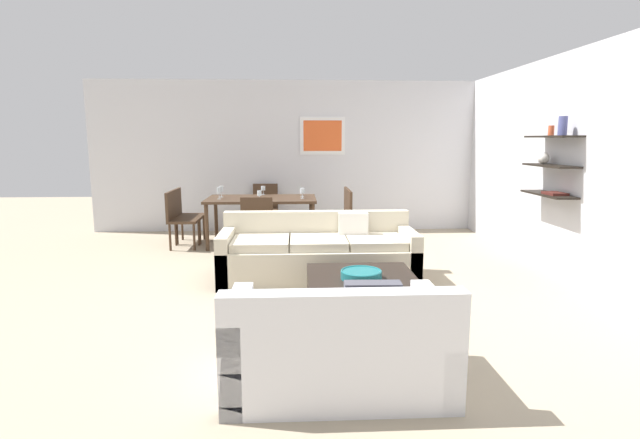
# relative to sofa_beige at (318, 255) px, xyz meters

# --- Properties ---
(ground_plane) EXTENTS (18.00, 18.00, 0.00)m
(ground_plane) POSITION_rel_sofa_beige_xyz_m (-0.03, -0.34, -0.29)
(ground_plane) COLOR tan
(back_wall_unit) EXTENTS (8.40, 0.09, 2.70)m
(back_wall_unit) POSITION_rel_sofa_beige_xyz_m (0.27, 3.19, 1.06)
(back_wall_unit) COLOR silver
(back_wall_unit) RESTS_ON ground
(right_wall_shelf_unit) EXTENTS (0.34, 8.20, 2.70)m
(right_wall_shelf_unit) POSITION_rel_sofa_beige_xyz_m (3.00, 0.26, 1.06)
(right_wall_shelf_unit) COLOR silver
(right_wall_shelf_unit) RESTS_ON ground
(sofa_beige) EXTENTS (2.31, 0.90, 0.78)m
(sofa_beige) POSITION_rel_sofa_beige_xyz_m (0.00, 0.00, 0.00)
(sofa_beige) COLOR beige
(sofa_beige) RESTS_ON ground
(loveseat_white) EXTENTS (1.49, 0.90, 0.78)m
(loveseat_white) POSITION_rel_sofa_beige_xyz_m (0.01, -2.57, 0.00)
(loveseat_white) COLOR white
(loveseat_white) RESTS_ON ground
(coffee_table) EXTENTS (1.03, 1.02, 0.38)m
(coffee_table) POSITION_rel_sofa_beige_xyz_m (0.36, -1.22, -0.10)
(coffee_table) COLOR black
(coffee_table) RESTS_ON ground
(decorative_bowl) EXTENTS (0.39, 0.39, 0.08)m
(decorative_bowl) POSITION_rel_sofa_beige_xyz_m (0.34, -1.30, 0.13)
(decorative_bowl) COLOR #19666B
(decorative_bowl) RESTS_ON coffee_table
(dining_table) EXTENTS (1.72, 0.98, 0.75)m
(dining_table) POSITION_rel_sofa_beige_xyz_m (-0.81, 1.99, 0.39)
(dining_table) COLOR #422D1E
(dining_table) RESTS_ON ground
(dining_chair_head) EXTENTS (0.44, 0.44, 0.88)m
(dining_chair_head) POSITION_rel_sofa_beige_xyz_m (-0.81, 2.89, 0.21)
(dining_chair_head) COLOR #422D1E
(dining_chair_head) RESTS_ON ground
(dining_chair_right_far) EXTENTS (0.44, 0.44, 0.88)m
(dining_chair_right_far) POSITION_rel_sofa_beige_xyz_m (0.46, 2.21, 0.21)
(dining_chair_right_far) COLOR #422D1E
(dining_chair_right_far) RESTS_ON ground
(dining_chair_right_near) EXTENTS (0.44, 0.44, 0.88)m
(dining_chair_right_near) POSITION_rel_sofa_beige_xyz_m (0.46, 1.77, 0.21)
(dining_chair_right_near) COLOR #422D1E
(dining_chair_right_near) RESTS_ON ground
(dining_chair_left_far) EXTENTS (0.44, 0.44, 0.88)m
(dining_chair_left_far) POSITION_rel_sofa_beige_xyz_m (-2.07, 2.21, 0.21)
(dining_chair_left_far) COLOR #422D1E
(dining_chair_left_far) RESTS_ON ground
(dining_chair_foot) EXTENTS (0.44, 0.44, 0.88)m
(dining_chair_foot) POSITION_rel_sofa_beige_xyz_m (-0.81, 1.10, 0.21)
(dining_chair_foot) COLOR #422D1E
(dining_chair_foot) RESTS_ON ground
(dining_chair_left_near) EXTENTS (0.44, 0.44, 0.88)m
(dining_chair_left_near) POSITION_rel_sofa_beige_xyz_m (-2.07, 1.77, 0.21)
(dining_chair_left_near) COLOR #422D1E
(dining_chair_left_near) RESTS_ON ground
(wine_glass_left_far) EXTENTS (0.07, 0.07, 0.18)m
(wine_glass_left_far) POSITION_rel_sofa_beige_xyz_m (-1.46, 2.12, 0.58)
(wine_glass_left_far) COLOR silver
(wine_glass_left_far) RESTS_ON dining_table
(wine_glass_head) EXTENTS (0.07, 0.07, 0.14)m
(wine_glass_head) POSITION_rel_sofa_beige_xyz_m (-0.81, 2.42, 0.56)
(wine_glass_head) COLOR silver
(wine_glass_head) RESTS_ON dining_table
(wine_glass_right_far) EXTENTS (0.06, 0.06, 0.14)m
(wine_glass_right_far) POSITION_rel_sofa_beige_xyz_m (-0.16, 2.12, 0.56)
(wine_glass_right_far) COLOR silver
(wine_glass_right_far) RESTS_ON dining_table
(wine_glass_right_near) EXTENTS (0.07, 0.07, 0.15)m
(wine_glass_right_near) POSITION_rel_sofa_beige_xyz_m (-0.16, 1.87, 0.57)
(wine_glass_right_near) COLOR silver
(wine_glass_right_near) RESTS_ON dining_table
(wine_glass_left_near) EXTENTS (0.06, 0.06, 0.18)m
(wine_glass_left_near) POSITION_rel_sofa_beige_xyz_m (-1.46, 1.87, 0.58)
(wine_glass_left_near) COLOR silver
(wine_glass_left_near) RESTS_ON dining_table
(wine_glass_foot) EXTENTS (0.06, 0.06, 0.16)m
(wine_glass_foot) POSITION_rel_sofa_beige_xyz_m (-0.81, 1.56, 0.57)
(wine_glass_foot) COLOR silver
(wine_glass_foot) RESTS_ON dining_table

